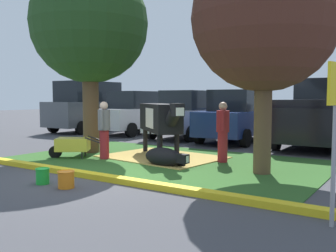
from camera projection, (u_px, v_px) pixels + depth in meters
ground_plane at (96, 175)px, 8.38m from camera, size 80.00×80.00×0.00m
grass_island at (165, 161)px, 10.21m from camera, size 8.35×5.03×0.02m
curb_yellow at (95, 176)px, 7.99m from camera, size 9.55×0.24×0.12m
hay_bedding at (162, 157)px, 10.74m from camera, size 3.45×2.74×0.04m
shade_tree_left at (90, 25)px, 11.45m from camera, size 3.60×3.60×5.77m
shade_tree_right at (265, 19)px, 8.23m from camera, size 3.25×3.25×5.10m
cow_holstein at (161, 118)px, 10.84m from camera, size 2.63×2.31×1.59m
calf_lying at (164, 157)px, 9.38m from camera, size 1.32×0.57×0.48m
person_handler at (104, 129)px, 10.43m from camera, size 0.34×0.48×1.62m
person_visitor_near at (223, 130)px, 9.89m from camera, size 0.34×0.48×1.61m
wheelbarrow at (72, 145)px, 10.66m from camera, size 1.47×1.23×0.63m
parking_sign at (335, 112)px, 4.91m from camera, size 0.14×0.44×2.19m
bucket_green at (43, 176)px, 7.51m from camera, size 0.29×0.29×0.32m
bucket_orange at (66, 179)px, 7.18m from camera, size 0.33×0.33×0.33m
suv_black at (89, 106)px, 19.07m from camera, size 2.22×4.65×2.52m
sedan_silver at (134, 113)px, 17.83m from camera, size 2.12×4.45×2.02m
sedan_blue at (187, 115)px, 16.11m from camera, size 2.12×4.45×2.02m
hatchback_white at (237, 117)px, 14.65m from camera, size 2.12×4.45×2.02m
pickup_truck_black at (320, 115)px, 13.24m from camera, size 2.34×5.45×2.42m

